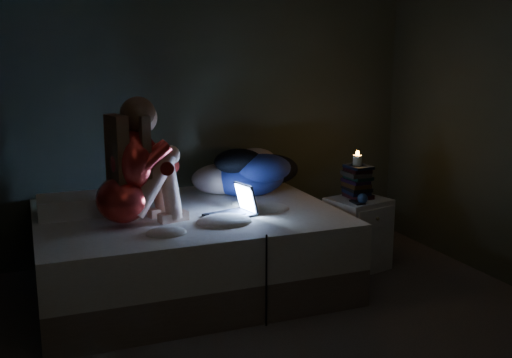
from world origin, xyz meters
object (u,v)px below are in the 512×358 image
nightstand (357,234)px  bed (188,249)px  woman (121,163)px  phone (353,202)px  candle (357,158)px  laptop (229,200)px

nightstand → bed: bearing=162.2°
woman → phone: 1.81m
nightstand → candle: (0.00, 0.04, 0.61)m
phone → laptop: bearing=-160.4°
bed → phone: phone is taller
candle → phone: candle is taller
woman → phone: (1.75, 0.03, -0.43)m
laptop → phone: 1.04m
woman → phone: bearing=-12.6°
woman → laptop: 0.79m
candle → phone: 0.36m
nightstand → candle: bearing=72.8°
nightstand → candle: size_ratio=7.14×
laptop → woman: bearing=164.5°
nightstand → phone: (-0.10, -0.09, 0.29)m
bed → woman: 0.89m
laptop → candle: candle is taller
woman → nightstand: woman is taller
bed → nightstand: 1.37m
candle → bed: bearing=177.8°
bed → candle: (1.37, -0.05, 0.61)m
woman → candle: 1.87m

